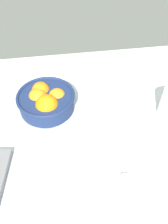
{
  "coord_description": "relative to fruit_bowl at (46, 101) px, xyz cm",
  "views": [
    {
      "loc": [
        -11.42,
        -52.07,
        67.52
      ],
      "look_at": [
        -3.34,
        3.34,
        6.32
      ],
      "focal_mm": 37.25,
      "sensor_mm": 36.0,
      "label": 1
    }
  ],
  "objects": [
    {
      "name": "ground_plane",
      "position": [
        16.61,
        -12.43,
        -6.4
      ],
      "size": [
        136.68,
        100.25,
        3.0
      ],
      "primitive_type": "cube",
      "color": "silver"
    },
    {
      "name": "spoon",
      "position": [
        19.03,
        -32.79,
        -4.47
      ],
      "size": [
        15.99,
        3.12,
        1.0
      ],
      "color": "silver",
      "rests_on": "ground_plane"
    },
    {
      "name": "fruit_bowl",
      "position": [
        0.0,
        0.0,
        0.0
      ],
      "size": [
        22.17,
        22.17,
        10.55
      ],
      "color": "navy",
      "rests_on": "ground_plane"
    }
  ]
}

